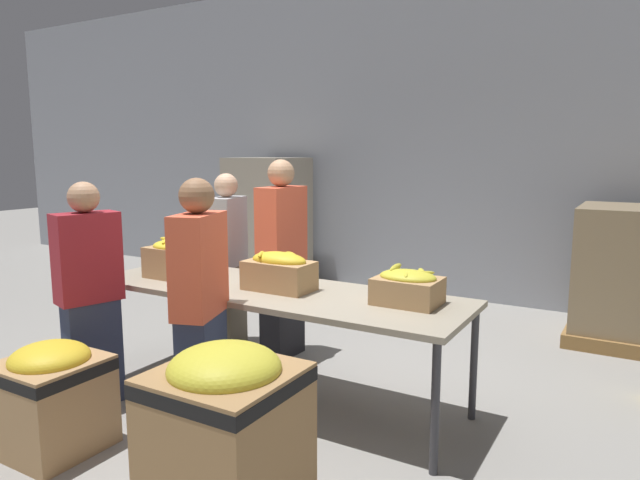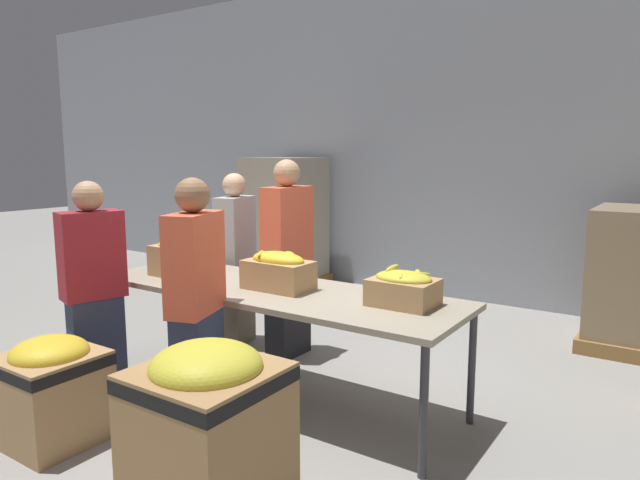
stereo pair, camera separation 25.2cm
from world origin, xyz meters
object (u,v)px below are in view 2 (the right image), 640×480
(banana_box_1, at_px, (278,270))
(donation_bin_0, at_px, (52,386))
(banana_box_0, at_px, (181,256))
(volunteer_1, at_px, (196,307))
(pallet_stack_1, at_px, (284,223))
(volunteer_2, at_px, (288,260))
(banana_box_2, at_px, (403,288))
(sorting_table, at_px, (272,295))
(volunteer_3, at_px, (94,293))
(donation_bin_1, at_px, (208,427))
(volunteer_0, at_px, (236,260))

(banana_box_1, distance_m, donation_bin_0, 1.61)
(banana_box_0, height_order, banana_box_1, banana_box_0)
(volunteer_1, xyz_separation_m, pallet_stack_1, (-2.01, 3.56, 0.04))
(volunteer_2, bearing_deg, banana_box_2, 66.52)
(banana_box_1, xyz_separation_m, banana_box_2, (0.93, 0.10, -0.02))
(sorting_table, relative_size, banana_box_2, 6.91)
(volunteer_3, relative_size, donation_bin_1, 1.79)
(sorting_table, xyz_separation_m, volunteer_0, (-1.01, 0.74, 0.03))
(volunteer_3, height_order, donation_bin_0, volunteer_3)
(banana_box_0, relative_size, volunteer_3, 0.26)
(banana_box_2, bearing_deg, volunteer_1, -145.12)
(volunteer_2, bearing_deg, pallet_stack_1, -140.71)
(volunteer_1, height_order, pallet_stack_1, pallet_stack_1)
(banana_box_0, distance_m, donation_bin_0, 1.39)
(banana_box_2, relative_size, volunteer_2, 0.24)
(banana_box_1, xyz_separation_m, volunteer_0, (-1.07, 0.74, -0.16))
(banana_box_1, relative_size, volunteer_2, 0.28)
(volunteer_0, xyz_separation_m, volunteer_1, (0.92, -1.39, 0.02))
(donation_bin_1, bearing_deg, volunteer_2, 117.34)
(banana_box_0, bearing_deg, donation_bin_1, -39.25)
(banana_box_0, height_order, donation_bin_0, banana_box_0)
(volunteer_0, bearing_deg, donation_bin_1, 25.55)
(donation_bin_1, bearing_deg, banana_box_0, 140.75)
(banana_box_1, distance_m, volunteer_3, 1.33)
(sorting_table, bearing_deg, volunteer_2, 119.56)
(sorting_table, height_order, volunteer_3, volunteer_3)
(volunteer_1, bearing_deg, sorting_table, -26.81)
(donation_bin_0, bearing_deg, sorting_table, 60.80)
(banana_box_0, relative_size, donation_bin_0, 0.62)
(banana_box_2, bearing_deg, donation_bin_0, -140.90)
(volunteer_2, bearing_deg, volunteer_1, 14.79)
(volunteer_0, bearing_deg, volunteer_2, 78.96)
(volunteer_0, height_order, volunteer_3, volunteer_0)
(banana_box_0, height_order, volunteer_3, volunteer_3)
(volunteer_3, relative_size, donation_bin_0, 2.38)
(banana_box_0, distance_m, volunteer_0, 0.82)
(volunteer_1, distance_m, donation_bin_1, 1.02)
(sorting_table, bearing_deg, donation_bin_1, -64.02)
(volunteer_0, distance_m, volunteer_3, 1.47)
(sorting_table, relative_size, pallet_stack_1, 1.66)
(banana_box_2, xyz_separation_m, volunteer_3, (-2.03, -0.84, -0.14))
(sorting_table, distance_m, banana_box_1, 0.19)
(banana_box_2, bearing_deg, pallet_stack_1, 137.84)
(volunteer_0, height_order, pallet_stack_1, pallet_stack_1)
(donation_bin_0, bearing_deg, volunteer_0, 98.35)
(volunteer_2, height_order, donation_bin_0, volunteer_2)
(banana_box_0, distance_m, volunteer_3, 0.72)
(volunteer_1, height_order, donation_bin_0, volunteer_1)
(volunteer_1, height_order, donation_bin_1, volunteer_1)
(volunteer_0, height_order, donation_bin_0, volunteer_0)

